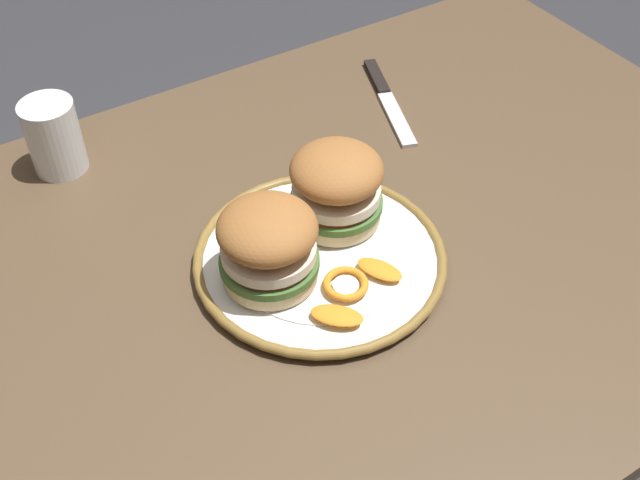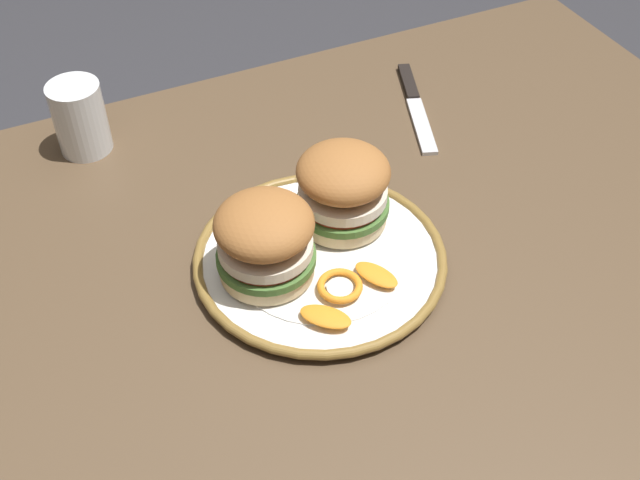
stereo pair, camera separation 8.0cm
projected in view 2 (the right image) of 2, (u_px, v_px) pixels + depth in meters
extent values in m
cube|color=brown|center=(365.00, 243.00, 0.99)|extent=(1.17, 0.82, 0.03)
cube|color=brown|center=(506.00, 185.00, 1.63)|extent=(0.06, 0.06, 0.71)
cylinder|color=white|center=(320.00, 260.00, 0.94)|extent=(0.28, 0.28, 0.01)
torus|color=olive|center=(320.00, 257.00, 0.93)|extent=(0.30, 0.30, 0.01)
cylinder|color=white|center=(320.00, 256.00, 0.93)|extent=(0.21, 0.21, 0.00)
cylinder|color=beige|center=(267.00, 265.00, 0.90)|extent=(0.11, 0.11, 0.02)
cylinder|color=#477033|center=(266.00, 256.00, 0.89)|extent=(0.11, 0.11, 0.01)
cylinder|color=#BC3828|center=(266.00, 252.00, 0.89)|extent=(0.10, 0.10, 0.01)
cylinder|color=silver|center=(265.00, 245.00, 0.88)|extent=(0.11, 0.11, 0.01)
ellipsoid|color=#A36633|center=(264.00, 224.00, 0.86)|extent=(0.14, 0.14, 0.05)
cylinder|color=beige|center=(342.00, 212.00, 0.97)|extent=(0.11, 0.11, 0.02)
cylinder|color=#477033|center=(342.00, 204.00, 0.96)|extent=(0.11, 0.11, 0.01)
cylinder|color=#BC3828|center=(343.00, 199.00, 0.95)|extent=(0.10, 0.10, 0.01)
cylinder|color=silver|center=(343.00, 193.00, 0.94)|extent=(0.11, 0.11, 0.01)
ellipsoid|color=#A36633|center=(343.00, 172.00, 0.92)|extent=(0.15, 0.15, 0.05)
torus|color=orange|center=(340.00, 286.00, 0.89)|extent=(0.07, 0.07, 0.01)
cylinder|color=#F4E5C6|center=(340.00, 288.00, 0.89)|extent=(0.03, 0.03, 0.00)
ellipsoid|color=orange|center=(376.00, 275.00, 0.90)|extent=(0.05, 0.06, 0.01)
ellipsoid|color=orange|center=(326.00, 317.00, 0.85)|extent=(0.06, 0.06, 0.01)
cylinder|color=white|center=(80.00, 118.00, 1.07)|extent=(0.07, 0.07, 0.10)
cylinder|color=orange|center=(83.00, 131.00, 1.08)|extent=(0.06, 0.06, 0.06)
cube|color=silver|center=(422.00, 126.00, 1.13)|extent=(0.06, 0.13, 0.01)
cube|color=black|center=(408.00, 83.00, 1.21)|extent=(0.05, 0.09, 0.01)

